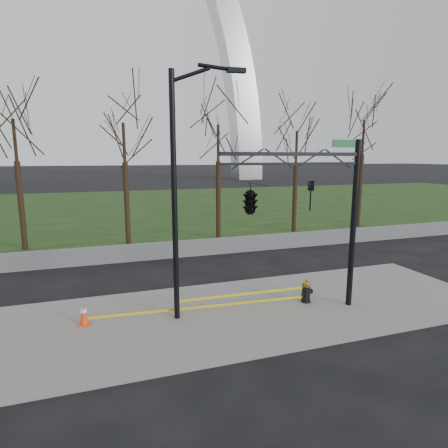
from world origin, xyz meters
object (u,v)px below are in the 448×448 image
object	(u,v)px
traffic_signal_mast	(272,197)
street_light	(181,180)
fire_hydrant	(306,291)
traffic_cone	(84,315)

from	to	relation	value
traffic_signal_mast	street_light	bearing A→B (deg)	158.59
fire_hydrant	traffic_cone	size ratio (longest dim) A/B	1.29
street_light	traffic_signal_mast	distance (m)	2.93
traffic_signal_mast	traffic_cone	bearing A→B (deg)	164.51
traffic_cone	traffic_signal_mast	world-z (taller)	traffic_signal_mast
traffic_cone	fire_hydrant	bearing A→B (deg)	-4.28
fire_hydrant	traffic_signal_mast	world-z (taller)	traffic_signal_mast
fire_hydrant	traffic_signal_mast	distance (m)	4.18
street_light	traffic_cone	bearing A→B (deg)	177.51
traffic_signal_mast	fire_hydrant	bearing A→B (deg)	21.38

